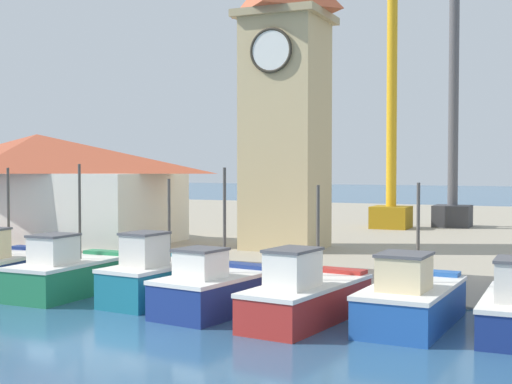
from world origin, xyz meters
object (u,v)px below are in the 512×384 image
Objects in this scene: clock_tower at (286,91)px; port_crane_near at (453,80)px; fishing_boat_right_inner at (306,296)px; fishing_boat_center at (158,277)px; port_crane_far at (393,81)px; fishing_boat_mid_right at (214,289)px; warehouse_left at (37,186)px; fishing_boat_mid_left at (68,273)px; fishing_boat_right_outer at (411,300)px.

port_crane_near is at bearing 71.05° from clock_tower.
fishing_boat_right_inner is at bearing -64.60° from clock_tower.
port_crane_near is (6.37, 20.85, 8.48)m from fishing_boat_center.
port_crane_far is (1.80, 11.28, 1.52)m from clock_tower.
port_crane_near is (0.84, 21.75, 8.56)m from fishing_boat_right_inner.
fishing_boat_center is 1.02× the size of fishing_boat_mid_right.
port_crane_near is at bearing 87.79° from fishing_boat_right_inner.
port_crane_near reaches higher than fishing_boat_mid_right.
port_crane_near is at bearing 80.02° from fishing_boat_mid_right.
fishing_boat_mid_left is at bearing -42.71° from warehouse_left.
fishing_boat_center is 12.15m from warehouse_left.
fishing_boat_center reaches higher than fishing_boat_right_inner.
fishing_boat_right_inner is 0.26× the size of port_crane_near.
port_crane_near is (3.83, 21.75, 8.56)m from fishing_boat_mid_right.
clock_tower reaches higher than fishing_boat_right_inner.
fishing_boat_mid_left is 0.23× the size of port_crane_near.
port_crane_near is (-2.05, 21.07, 8.56)m from fishing_boat_right_outer.
fishing_boat_right_inner is 1.08× the size of fishing_boat_right_outer.
fishing_boat_right_outer is (11.92, 0.03, -0.02)m from fishing_boat_mid_left.
fishing_boat_mid_right is 2.99m from fishing_boat_right_inner.
fishing_boat_mid_right reaches higher than fishing_boat_right_outer.
port_crane_far is at bearing 80.93° from clock_tower.
fishing_boat_right_outer is 21.07m from port_crane_far.
fishing_boat_mid_right is at bearing -179.91° from fishing_boat_right_inner.
port_crane_far is (0.94, 19.38, 8.37)m from fishing_boat_mid_right.
clock_tower is 12.62m from warehouse_left.
fishing_boat_mid_left is 0.36× the size of warehouse_left.
clock_tower reaches higher than warehouse_left.
port_crane_near reaches higher than fishing_boat_right_outer.
port_crane_near is at bearing 73.01° from fishing_boat_center.
fishing_boat_mid_right is (2.55, -0.90, -0.08)m from fishing_boat_center.
clock_tower is (1.69, 7.21, 6.77)m from fishing_boat_center.
fishing_boat_center is 0.91× the size of fishing_boat_right_outer.
fishing_boat_mid_left is 1.06× the size of fishing_boat_mid_right.
fishing_boat_mid_right reaches higher than fishing_boat_center.
fishing_boat_mid_left reaches higher than fishing_boat_right_outer.
port_crane_far is at bearing -140.62° from port_crane_near.
fishing_boat_mid_left is 0.87× the size of fishing_boat_right_inner.
clock_tower is at bearing 6.01° from warehouse_left.
fishing_boat_mid_left reaches higher than fishing_boat_center.
fishing_boat_center is at bearing 4.00° from fishing_boat_mid_left.
fishing_boat_mid_left is 3.51m from fishing_boat_center.
fishing_boat_right_inner is at bearing -4.09° from fishing_boat_mid_left.
fishing_boat_right_inner is at bearing -23.50° from warehouse_left.
fishing_boat_center is at bearing -103.17° from clock_tower.
port_crane_near is (4.68, 13.64, 1.71)m from clock_tower.
warehouse_left reaches higher than fishing_boat_center.
fishing_boat_right_inner is at bearing -9.15° from fishing_boat_center.
fishing_boat_mid_left is at bearing -110.45° from port_crane_far.
fishing_boat_right_outer is at bearing -75.21° from port_crane_far.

